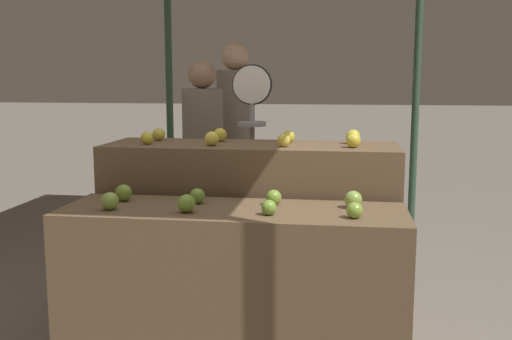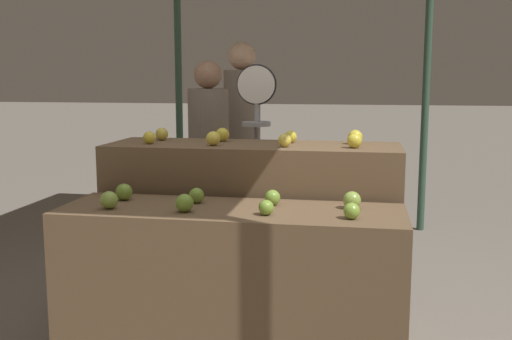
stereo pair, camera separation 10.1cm
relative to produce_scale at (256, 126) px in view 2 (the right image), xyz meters
The scene contains 21 objects.
display_counter_front 1.45m from the produce_scale, 85.66° to the right, with size 1.72×0.55×0.82m, color brown.
display_counter_back 0.89m from the produce_scale, 81.75° to the right, with size 1.72×0.55×1.08m, color brown.
apple_front_0 1.48m from the produce_scale, 109.94° to the right, with size 0.09×0.09×0.09m, color #8EB247.
apple_front_1 1.40m from the produce_scale, 94.53° to the right, with size 0.09×0.09×0.09m, color #7AA338.
apple_front_2 1.43m from the produce_scale, 77.99° to the right, with size 0.07×0.07×0.07m, color #7AA338.
apple_front_3 1.56m from the produce_scale, 63.40° to the right, with size 0.08×0.08×0.08m, color #84AD3D.
apple_front_4 1.29m from the produce_scale, 113.62° to the right, with size 0.09×0.09×0.09m, color #7AA338.
apple_front_5 1.20m from the produce_scale, 95.29° to the right, with size 0.08×0.08×0.08m, color #7AA338.
apple_front_6 1.21m from the produce_scale, 75.92° to the right, with size 0.08×0.08×0.08m, color #7AA338.
apple_front_7 1.38m from the produce_scale, 59.38° to the right, with size 0.09×0.09×0.09m, color #8EB247.
apple_back_0 0.91m from the produce_scale, 123.78° to the right, with size 0.07×0.07×0.07m, color gold.
apple_back_1 0.78m from the produce_scale, 98.38° to the right, with size 0.08×0.08×0.08m, color yellow.
apple_back_2 0.83m from the produce_scale, 68.85° to the right, with size 0.08×0.08×0.08m, color yellow.
apple_back_3 1.02m from the produce_scale, 47.72° to the right, with size 0.08×0.08×0.08m, color gold.
apple_back_4 0.75m from the produce_scale, 132.05° to the right, with size 0.08×0.08×0.08m, color gold.
apple_back_5 0.55m from the produce_scale, 101.90° to the right, with size 0.08×0.08×0.08m, color gold.
apple_back_6 0.64m from the produce_scale, 61.14° to the right, with size 0.07×0.07×0.07m, color gold.
apple_back_7 0.89m from the produce_scale, 39.27° to the right, with size 0.09×0.09×0.09m, color gold.
produce_scale is the anchor object (origin of this frame).
person_vendor_at_scale 0.57m from the produce_scale, 143.01° to the left, with size 0.39×0.39×1.59m.
person_customer_left 0.94m from the produce_scale, 107.60° to the left, with size 0.39×0.39×1.76m.
Camera 2 is at (0.64, -2.84, 1.47)m, focal length 42.00 mm.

